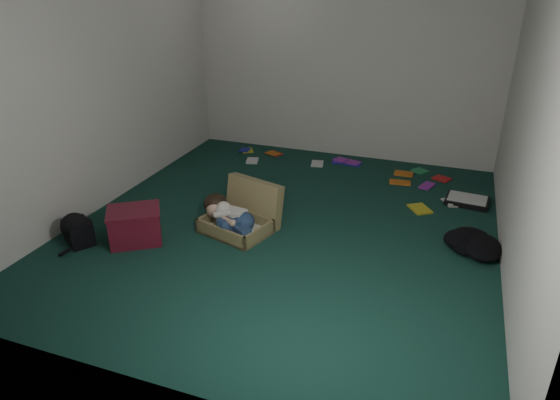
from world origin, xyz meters
The scene contains 12 objects.
floor centered at (0.00, 0.00, 0.00)m, with size 4.50×4.50×0.00m, color #13372D.
wall_back centered at (0.00, 2.25, 1.30)m, with size 4.50×4.50×0.00m, color silver.
wall_front centered at (0.00, -2.25, 1.30)m, with size 4.50×4.50×0.00m, color silver.
wall_left centered at (-2.00, 0.00, 1.30)m, with size 4.50×4.50×0.00m, color silver.
wall_right centered at (2.00, 0.00, 1.30)m, with size 4.50×4.50×0.00m, color silver.
suitcase centered at (-0.37, -0.18, 0.14)m, with size 0.78×0.77×0.46m.
person centered at (-0.46, -0.32, 0.18)m, with size 0.63×0.47×0.29m.
maroon_bin centered at (-1.21, -0.76, 0.16)m, with size 0.60×0.57×0.33m.
backpack centered at (-1.70, -0.97, 0.11)m, with size 0.38×0.31×0.23m, color black, non-canonical shape.
clothing_pile centered at (1.70, 0.19, 0.08)m, with size 0.48×0.39×0.15m, color black, non-canonical shape.
paper_tray centered at (1.70, 1.18, 0.03)m, with size 0.47×0.38×0.06m.
book_scatter centered at (0.42, 1.66, 0.01)m, with size 2.98×1.35×0.02m.
Camera 1 is at (1.45, -4.17, 2.34)m, focal length 32.00 mm.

